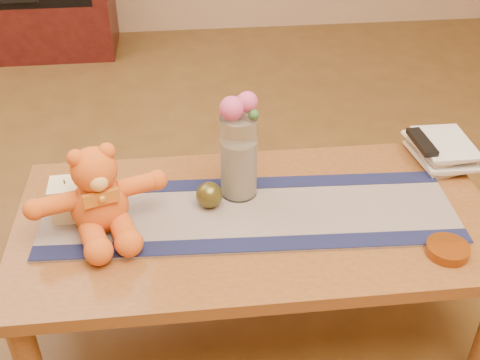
{
  "coord_description": "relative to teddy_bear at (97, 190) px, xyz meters",
  "views": [
    {
      "loc": [
        -0.2,
        -1.35,
        1.52
      ],
      "look_at": [
        -0.05,
        0.0,
        0.58
      ],
      "focal_mm": 44.25,
      "sensor_mm": 36.0,
      "label": 1
    }
  ],
  "objects": [
    {
      "name": "floor",
      "position": [
        0.44,
        0.01,
        -0.58
      ],
      "size": [
        5.5,
        5.5,
        0.0
      ],
      "primitive_type": "plane",
      "color": "brown",
      "rests_on": "ground"
    },
    {
      "name": "coffee_table_top",
      "position": [
        0.44,
        0.01,
        -0.15
      ],
      "size": [
        1.4,
        0.7,
        0.04
      ],
      "primitive_type": "cube",
      "color": "brown",
      "rests_on": "floor"
    },
    {
      "name": "table_leg_bl",
      "position": [
        -0.2,
        0.3,
        -0.38
      ],
      "size": [
        0.07,
        0.07,
        0.41
      ],
      "primitive_type": "cylinder",
      "color": "brown",
      "rests_on": "floor"
    },
    {
      "name": "table_leg_br",
      "position": [
        1.08,
        0.3,
        -0.38
      ],
      "size": [
        0.07,
        0.07,
        0.41
      ],
      "primitive_type": "cylinder",
      "color": "brown",
      "rests_on": "floor"
    },
    {
      "name": "persian_runner",
      "position": [
        0.42,
        0.01,
        -0.13
      ],
      "size": [
        1.22,
        0.41,
        0.01
      ],
      "primitive_type": "cube",
      "rotation": [
        0.0,
        0.0,
        -0.05
      ],
      "color": "#201A4A",
      "rests_on": "coffee_table_top"
    },
    {
      "name": "runner_border_near",
      "position": [
        0.41,
        -0.13,
        -0.12
      ],
      "size": [
        1.2,
        0.12,
        0.0
      ],
      "primitive_type": "cube",
      "rotation": [
        0.0,
        0.0,
        -0.05
      ],
      "color": "#14183C",
      "rests_on": "persian_runner"
    },
    {
      "name": "runner_border_far",
      "position": [
        0.43,
        0.16,
        -0.12
      ],
      "size": [
        1.2,
        0.12,
        0.0
      ],
      "primitive_type": "cube",
      "rotation": [
        0.0,
        0.0,
        -0.05
      ],
      "color": "#14183C",
      "rests_on": "persian_runner"
    },
    {
      "name": "teddy_bear",
      "position": [
        0.0,
        0.0,
        0.0
      ],
      "size": [
        0.44,
        0.4,
        0.25
      ],
      "primitive_type": null,
      "rotation": [
        0.0,
        0.0,
        0.31
      ],
      "color": "orange",
      "rests_on": "persian_runner"
    },
    {
      "name": "pillar_candle",
      "position": [
        -0.1,
        0.06,
        -0.07
      ],
      "size": [
        0.09,
        0.09,
        0.11
      ],
      "primitive_type": "cube",
      "rotation": [
        0.0,
        0.0,
        0.03
      ],
      "color": "#F5EEB4",
      "rests_on": "persian_runner"
    },
    {
      "name": "candle_wick",
      "position": [
        -0.1,
        0.06,
        -0.01
      ],
      "size": [
        0.0,
        0.0,
        0.01
      ],
      "primitive_type": "cylinder",
      "rotation": [
        0.0,
        0.0,
        0.03
      ],
      "color": "black",
      "rests_on": "pillar_candle"
    },
    {
      "name": "glass_vase",
      "position": [
        0.4,
        0.12,
        0.01
      ],
      "size": [
        0.11,
        0.11,
        0.26
      ],
      "primitive_type": "cylinder",
      "color": "silver",
      "rests_on": "persian_runner"
    },
    {
      "name": "potpourri_fill",
      "position": [
        0.4,
        0.12,
        -0.03
      ],
      "size": [
        0.09,
        0.09,
        0.18
      ],
      "primitive_type": "cylinder",
      "color": "beige",
      "rests_on": "glass_vase"
    },
    {
      "name": "rose_left",
      "position": [
        0.38,
        0.11,
        0.17
      ],
      "size": [
        0.07,
        0.07,
        0.07
      ],
      "primitive_type": "sphere",
      "color": "#CC4879",
      "rests_on": "glass_vase"
    },
    {
      "name": "rose_right",
      "position": [
        0.43,
        0.12,
        0.18
      ],
      "size": [
        0.06,
        0.06,
        0.06
      ],
      "primitive_type": "sphere",
      "color": "#CC4879",
      "rests_on": "glass_vase"
    },
    {
      "name": "blue_flower_back",
      "position": [
        0.41,
        0.15,
        0.16
      ],
      "size": [
        0.04,
        0.04,
        0.04
      ],
      "primitive_type": "sphere",
      "color": "#4B4AA1",
      "rests_on": "glass_vase"
    },
    {
      "name": "blue_flower_side",
      "position": [
        0.37,
        0.14,
        0.16
      ],
      "size": [
        0.04,
        0.04,
        0.04
      ],
      "primitive_type": "sphere",
      "color": "#4B4AA1",
      "rests_on": "glass_vase"
    },
    {
      "name": "leaf_sprig",
      "position": [
        0.44,
        0.1,
        0.15
      ],
      "size": [
        0.03,
        0.03,
        0.03
      ],
      "primitive_type": "sphere",
      "color": "#33662D",
      "rests_on": "glass_vase"
    },
    {
      "name": "bronze_ball",
      "position": [
        0.31,
        0.06,
        -0.08
      ],
      "size": [
        0.09,
        0.09,
        0.08
      ],
      "primitive_type": "sphere",
      "rotation": [
        0.0,
        0.0,
        0.14
      ],
      "color": "#4E481A",
      "rests_on": "persian_runner"
    },
    {
      "name": "book_bottom",
      "position": [
        1.01,
        0.23,
        -0.12
      ],
      "size": [
        0.19,
        0.24,
        0.02
      ],
      "primitive_type": "imported",
      "rotation": [
        0.0,
        0.0,
        0.1
      ],
      "color": "beige",
      "rests_on": "coffee_table_top"
    },
    {
      "name": "book_lower",
      "position": [
        1.01,
        0.23,
        -0.1
      ],
      "size": [
        0.17,
        0.23,
        0.02
      ],
      "primitive_type": "imported",
      "rotation": [
        0.0,
        0.0,
        -0.04
      ],
      "color": "beige",
      "rests_on": "book_bottom"
    },
    {
      "name": "book_upper",
      "position": [
        1.0,
        0.23,
        -0.08
      ],
      "size": [
        0.2,
        0.25,
        0.02
      ],
      "primitive_type": "imported",
      "rotation": [
        0.0,
        0.0,
        0.15
      ],
      "color": "beige",
      "rests_on": "book_lower"
    },
    {
      "name": "book_top",
      "position": [
        1.01,
        0.23,
        -0.06
      ],
      "size": [
        0.17,
        0.23,
        0.02
      ],
      "primitive_type": "imported",
      "rotation": [
        0.0,
        0.0,
        -0.01
      ],
      "color": "beige",
      "rests_on": "book_upper"
    },
    {
      "name": "tv_remote",
      "position": [
        1.01,
        0.22,
        -0.05
      ],
      "size": [
        0.05,
        0.16,
        0.02
      ],
      "primitive_type": "cube",
      "rotation": [
        0.0,
        0.0,
        0.04
      ],
      "color": "black",
      "rests_on": "book_top"
    },
    {
      "name": "amber_dish",
      "position": [
        0.93,
        -0.22,
        -0.12
      ],
      "size": [
        0.13,
        0.13,
        0.03
      ],
      "primitive_type": "cylinder",
      "rotation": [
        0.0,
        0.0,
        0.13
      ],
      "color": "#BF5914",
      "rests_on": "coffee_table_top"
    }
  ]
}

